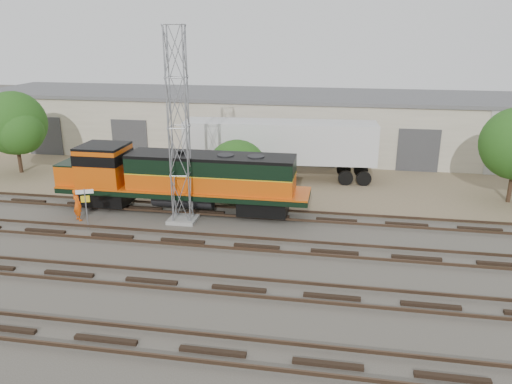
% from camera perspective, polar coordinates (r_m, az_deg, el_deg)
% --- Properties ---
extents(ground, '(140.00, 140.00, 0.00)m').
position_cam_1_polar(ground, '(24.71, -0.52, -7.78)').
color(ground, '#47423A').
rests_on(ground, ground).
extents(dirt_strip, '(80.00, 16.00, 0.02)m').
position_cam_1_polar(dirt_strip, '(38.61, 3.53, 1.90)').
color(dirt_strip, '#726047').
rests_on(dirt_strip, ground).
extents(tracks, '(80.00, 20.40, 0.28)m').
position_cam_1_polar(tracks, '(22.07, -1.96, -10.96)').
color(tracks, black).
rests_on(tracks, ground).
extents(warehouse, '(58.40, 10.40, 5.30)m').
position_cam_1_polar(warehouse, '(45.73, 4.81, 7.85)').
color(warehouse, beige).
rests_on(warehouse, ground).
extents(locomotive, '(15.60, 2.74, 3.75)m').
position_cam_1_polar(locomotive, '(30.73, -8.92, 1.63)').
color(locomotive, black).
rests_on(locomotive, tracks).
extents(signal_tower, '(1.62, 1.62, 11.03)m').
position_cam_1_polar(signal_tower, '(28.32, -8.80, 6.86)').
color(signal_tower, gray).
rests_on(signal_tower, ground).
extents(sign_post, '(0.90, 0.41, 2.35)m').
position_cam_1_polar(sign_post, '(29.44, -18.91, -0.98)').
color(sign_post, gray).
rests_on(sign_post, ground).
extents(worker, '(0.84, 0.77, 1.92)m').
position_cam_1_polar(worker, '(31.14, -19.74, -1.38)').
color(worker, '#E34F0C').
rests_on(worker, ground).
extents(semi_trailer, '(14.24, 3.74, 4.33)m').
position_cam_1_polar(semi_trailer, '(37.16, 3.25, 5.59)').
color(semi_trailer, silver).
rests_on(semi_trailer, ground).
extents(tree_west, '(5.10, 4.85, 6.35)m').
position_cam_1_polar(tree_west, '(42.46, -25.77, 6.88)').
color(tree_west, '#382619').
rests_on(tree_west, ground).
extents(tree_mid, '(4.32, 4.12, 4.12)m').
position_cam_1_polar(tree_mid, '(33.11, -1.88, 2.21)').
color(tree_mid, '#382619').
rests_on(tree_mid, ground).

